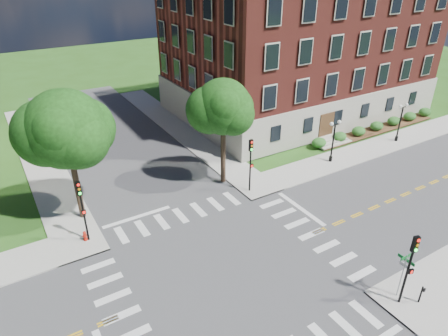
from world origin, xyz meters
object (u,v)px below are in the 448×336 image
twin_lamp_west (333,139)px  push_button_post (421,294)px  street_sign_pole (404,267)px  traffic_signal_se (410,262)px  fire_hydrant (85,236)px  traffic_signal_nw (82,204)px  twin_lamp_east (400,120)px  traffic_signal_ne (251,159)px

twin_lamp_west → push_button_post: (-8.71, -16.09, -1.73)m
twin_lamp_west → street_sign_pole: size_ratio=1.36×
push_button_post → traffic_signal_se: bearing=147.4°
street_sign_pole → fire_hydrant: size_ratio=4.13×
traffic_signal_nw → push_button_post: size_ratio=4.00×
traffic_signal_se → twin_lamp_west: bearing=58.0°
twin_lamp_west → push_button_post: size_ratio=3.53×
push_button_post → twin_lamp_west: bearing=61.6°
traffic_signal_nw → twin_lamp_west: traffic_signal_nw is taller
push_button_post → twin_lamp_east: bearing=40.8°
traffic_signal_se → traffic_signal_ne: size_ratio=1.00×
traffic_signal_se → twin_lamp_east: size_ratio=1.13×
traffic_signal_se → traffic_signal_ne: bearing=91.4°
traffic_signal_se → twin_lamp_east: (19.41, 15.32, -0.66)m
traffic_signal_ne → street_sign_pole: traffic_signal_ne is taller
traffic_signal_ne → street_sign_pole: bearing=-87.3°
traffic_signal_ne → fire_hydrant: bearing=178.0°
traffic_signal_se → fire_hydrant: 21.29m
traffic_signal_se → twin_lamp_east: traffic_signal_se is taller
traffic_signal_se → twin_lamp_west: traffic_signal_se is taller
twin_lamp_east → push_button_post: bearing=-139.2°
twin_lamp_east → push_button_post: (-18.45, -15.94, -1.73)m
traffic_signal_nw → push_button_post: traffic_signal_nw is taller
street_sign_pole → push_button_post: street_sign_pole is taller
twin_lamp_east → street_sign_pole: bearing=-142.1°
traffic_signal_se → twin_lamp_west: (9.67, 15.48, -0.66)m
traffic_signal_nw → twin_lamp_east: 33.54m
twin_lamp_east → street_sign_pole: twin_lamp_east is taller
traffic_signal_ne → fire_hydrant: 14.22m
traffic_signal_se → fire_hydrant: (-14.33, 15.51, -2.72)m
twin_lamp_west → twin_lamp_east: (9.74, -0.16, 0.00)m
traffic_signal_ne → traffic_signal_nw: 13.76m
traffic_signal_se → fire_hydrant: size_ratio=6.40×
traffic_signal_ne → fire_hydrant: traffic_signal_ne is taller
push_button_post → traffic_signal_ne: bearing=94.9°
traffic_signal_se → traffic_signal_ne: 15.04m
traffic_signal_ne → street_sign_pole: size_ratio=1.55×
traffic_signal_nw → fire_hydrant: bearing=154.5°
traffic_signal_se → traffic_signal_nw: size_ratio=1.00×
twin_lamp_east → push_button_post: twin_lamp_east is taller
traffic_signal_se → street_sign_pole: (0.32, 0.43, -0.88)m
twin_lamp_east → fire_hydrant: 33.80m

